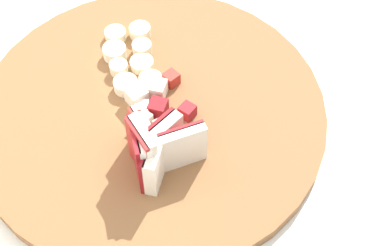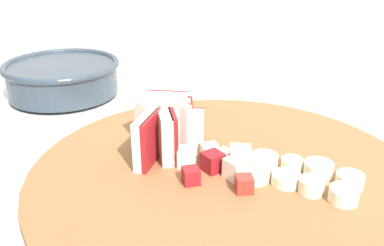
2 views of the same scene
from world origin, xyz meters
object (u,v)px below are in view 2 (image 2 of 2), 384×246
at_px(cutting_board, 220,175).
at_px(ceramic_bowl, 60,76).
at_px(apple_wedge_fan, 162,127).
at_px(banana_slice_rows, 297,175).
at_px(apple_dice_pile, 216,162).

bearing_deg(cutting_board, ceramic_bowl, 153.22).
bearing_deg(apple_wedge_fan, banana_slice_rows, -4.22).
height_order(apple_dice_pile, ceramic_bowl, ceramic_bowl).
distance_m(cutting_board, ceramic_bowl, 0.36).
distance_m(cutting_board, apple_dice_pile, 0.02).
height_order(cutting_board, apple_wedge_fan, apple_wedge_fan).
bearing_deg(ceramic_bowl, cutting_board, -26.78).
bearing_deg(ceramic_bowl, apple_dice_pile, -27.76).
distance_m(apple_wedge_fan, apple_dice_pile, 0.08).
distance_m(cutting_board, banana_slice_rows, 0.08).
relative_size(cutting_board, apple_wedge_fan, 4.81).
height_order(apple_wedge_fan, ceramic_bowl, apple_wedge_fan).
distance_m(apple_dice_pile, banana_slice_rows, 0.08).
xyz_separation_m(cutting_board, banana_slice_rows, (0.08, 0.00, 0.01)).
height_order(apple_dice_pile, banana_slice_rows, apple_dice_pile).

